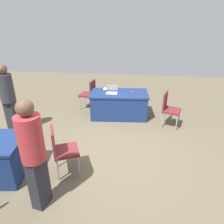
{
  "coord_description": "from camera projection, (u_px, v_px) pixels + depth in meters",
  "views": [
    {
      "loc": [
        -0.47,
        3.66,
        2.63
      ],
      "look_at": [
        0.01,
        -0.16,
        0.9
      ],
      "focal_mm": 32.31,
      "sensor_mm": 36.0,
      "label": 1
    }
  ],
  "objects": [
    {
      "name": "chair_aisle",
      "position": [
        169.0,
        108.0,
        5.37
      ],
      "size": [
        0.56,
        0.56,
        0.94
      ],
      "rotation": [
        0.0,
        0.0,
        1.25
      ],
      "color": "#9E9993",
      "rests_on": "ground"
    },
    {
      "name": "scissors_red",
      "position": [
        132.0,
        91.0,
        5.96
      ],
      "size": [
        0.05,
        0.18,
        0.01
      ],
      "primitive_type": "cube",
      "rotation": [
        0.0,
        0.0,
        1.47
      ],
      "color": "red",
      "rests_on": "table_foreground"
    },
    {
      "name": "person_presenter",
      "position": [
        33.0,
        151.0,
        2.79
      ],
      "size": [
        0.4,
        0.4,
        1.76
      ],
      "rotation": [
        0.0,
        0.0,
        4.5
      ],
      "color": "#26262D",
      "rests_on": "ground"
    },
    {
      "name": "yarn_ball",
      "position": [
        105.0,
        89.0,
        5.95
      ],
      "size": [
        0.12,
        0.12,
        0.12
      ],
      "primitive_type": "sphere",
      "color": "beige",
      "rests_on": "table_foreground"
    },
    {
      "name": "ground_plane",
      "position": [
        111.0,
        152.0,
        4.44
      ],
      "size": [
        14.4,
        14.4,
        0.0
      ],
      "primitive_type": "plane",
      "color": "brown"
    },
    {
      "name": "laptop_silver",
      "position": [
        112.0,
        92.0,
        5.83
      ],
      "size": [
        0.32,
        0.3,
        0.21
      ],
      "rotation": [
        0.0,
        0.0,
        0.01
      ],
      "color": "silver",
      "rests_on": "table_foreground"
    },
    {
      "name": "chair_by_pillar",
      "position": [
        62.0,
        148.0,
        3.64
      ],
      "size": [
        0.58,
        0.58,
        0.95
      ],
      "rotation": [
        0.0,
        0.0,
        1.99
      ],
      "color": "#9E9993",
      "rests_on": "ground"
    },
    {
      "name": "person_attendee_standing",
      "position": [
        8.0,
        96.0,
        4.87
      ],
      "size": [
        0.39,
        0.39,
        1.75
      ],
      "rotation": [
        0.0,
        0.0,
        2.97
      ],
      "color": "#26262D",
      "rests_on": "ground"
    },
    {
      "name": "table_foreground",
      "position": [
        119.0,
        104.0,
        6.02
      ],
      "size": [
        1.74,
        1.04,
        0.74
      ],
      "rotation": [
        0.0,
        0.0,
        0.08
      ],
      "color": "navy",
      "rests_on": "ground"
    },
    {
      "name": "chair_tucked_left",
      "position": [
        89.0,
        93.0,
        6.48
      ],
      "size": [
        0.51,
        0.51,
        0.95
      ],
      "rotation": [
        0.0,
        0.0,
        4.54
      ],
      "color": "#9E9993",
      "rests_on": "ground"
    }
  ]
}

